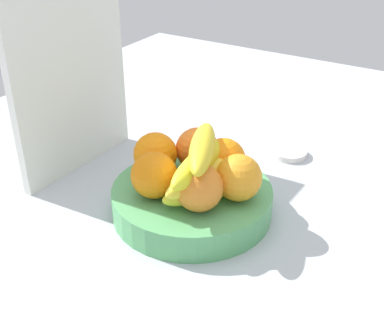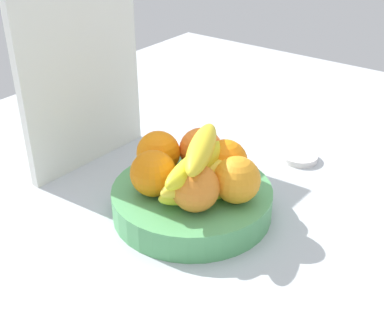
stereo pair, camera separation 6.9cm
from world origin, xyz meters
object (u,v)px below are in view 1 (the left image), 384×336
object	(u,v)px
banana_bunch	(204,169)
cutting_board	(70,81)
orange_back_left	(238,178)
orange_front_left	(155,154)
fruit_bowl	(192,200)
orange_back_right	(224,160)
orange_front_right	(154,175)
jar_lid	(289,153)
orange_top_stack	(197,149)
orange_center	(199,188)

from	to	relation	value
banana_bunch	cutting_board	world-z (taller)	cutting_board
orange_back_left	banana_bunch	distance (cm)	5.83
orange_front_left	cutting_board	size ratio (longest dim) A/B	0.22
fruit_bowl	banana_bunch	world-z (taller)	banana_bunch
fruit_bowl	orange_back_right	world-z (taller)	orange_back_right
orange_back_left	banana_bunch	xyz separation A→B (cm)	(-2.66, 4.99, 1.41)
fruit_bowl	orange_back_right	xyz separation A→B (cm)	(5.24, -3.15, 6.39)
orange_front_right	jar_lid	size ratio (longest dim) A/B	1.05
orange_top_stack	banana_bunch	world-z (taller)	banana_bunch
cutting_board	jar_lid	xyz separation A→B (cm)	(25.89, -35.03, -17.36)
fruit_bowl	orange_center	bearing A→B (deg)	-138.31
fruit_bowl	orange_front_left	world-z (taller)	orange_front_left
orange_front_left	banana_bunch	bearing A→B (deg)	-101.20
orange_top_stack	cutting_board	size ratio (longest dim) A/B	0.22
orange_back_left	orange_top_stack	world-z (taller)	same
fruit_bowl	orange_front_right	distance (cm)	9.15
banana_bunch	orange_back_right	bearing A→B (deg)	-1.61
orange_front_right	jar_lid	distance (cm)	36.22
orange_front_left	orange_center	size ratio (longest dim) A/B	1.00
orange_center	orange_top_stack	bearing A→B (deg)	32.18
orange_center	orange_top_stack	distance (cm)	12.98
banana_bunch	orange_top_stack	bearing A→B (deg)	37.20
orange_front_right	banana_bunch	xyz separation A→B (cm)	(3.82, -7.13, 1.41)
orange_center	orange_back_right	xyz separation A→B (cm)	(9.79, 0.89, 0.00)
orange_top_stack	jar_lid	bearing A→B (deg)	-22.97
orange_center	banana_bunch	world-z (taller)	banana_bunch
cutting_board	jar_lid	size ratio (longest dim) A/B	4.87
orange_center	orange_top_stack	world-z (taller)	same
orange_center	cutting_board	world-z (taller)	cutting_board
orange_back_right	cutting_board	xyz separation A→B (cm)	(-2.59, 31.68, 9.11)
fruit_bowl	orange_back_left	world-z (taller)	orange_back_left
fruit_bowl	orange_front_right	xyz separation A→B (cm)	(-5.07, 4.16, 6.39)
orange_center	orange_back_right	size ratio (longest dim) A/B	1.00
orange_center	orange_back_right	distance (cm)	9.83
orange_center	orange_back_left	distance (cm)	7.12
cutting_board	jar_lid	bearing A→B (deg)	-51.44
banana_bunch	cutting_board	bearing A→B (deg)	82.93
orange_front_left	banana_bunch	world-z (taller)	banana_bunch
jar_lid	cutting_board	bearing A→B (deg)	126.47
fruit_bowl	banana_bunch	size ratio (longest dim) A/B	1.49
banana_bunch	cutting_board	xyz separation A→B (cm)	(3.91, 31.49, 7.70)
orange_back_left	jar_lid	world-z (taller)	orange_back_left
orange_center	cutting_board	xyz separation A→B (cm)	(7.20, 32.57, 9.11)
orange_front_right	orange_center	bearing A→B (deg)	-86.35
orange_back_left	cutting_board	distance (cm)	37.63
fruit_bowl	cutting_board	bearing A→B (deg)	84.68
orange_back_left	jar_lid	size ratio (longest dim) A/B	1.05
orange_front_left	jar_lid	world-z (taller)	orange_front_left
orange_back_left	orange_back_right	bearing A→B (deg)	51.43
banana_bunch	cutting_board	distance (cm)	32.66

